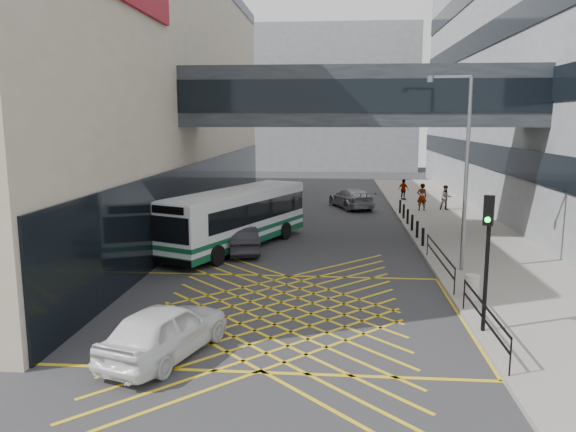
% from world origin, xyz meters
% --- Properties ---
extents(ground, '(120.00, 120.00, 0.00)m').
position_xyz_m(ground, '(0.00, 0.00, 0.00)').
color(ground, '#333335').
extents(building_whsmith, '(24.17, 42.00, 16.00)m').
position_xyz_m(building_whsmith, '(-17.98, 16.00, 8.00)').
color(building_whsmith, '#BCAD92').
rests_on(building_whsmith, ground).
extents(building_far, '(28.00, 16.00, 18.00)m').
position_xyz_m(building_far, '(-2.00, 60.00, 9.00)').
color(building_far, gray).
rests_on(building_far, ground).
extents(skybridge, '(20.00, 4.10, 3.00)m').
position_xyz_m(skybridge, '(3.00, 12.00, 7.50)').
color(skybridge, '#2B3035').
rests_on(skybridge, ground).
extents(pavement, '(6.00, 54.00, 0.16)m').
position_xyz_m(pavement, '(9.00, 15.00, 0.08)').
color(pavement, gray).
rests_on(pavement, ground).
extents(box_junction, '(12.00, 9.00, 0.01)m').
position_xyz_m(box_junction, '(0.00, 0.00, 0.00)').
color(box_junction, gold).
rests_on(box_junction, ground).
extents(bus, '(6.26, 10.44, 2.90)m').
position_xyz_m(bus, '(-3.01, 9.53, 1.56)').
color(bus, silver).
rests_on(bus, ground).
extents(car_white, '(3.34, 5.11, 1.51)m').
position_xyz_m(car_white, '(-2.70, -3.69, 0.75)').
color(car_white, white).
rests_on(car_white, ground).
extents(car_dark, '(2.59, 4.41, 1.30)m').
position_xyz_m(car_dark, '(-2.60, 8.40, 0.65)').
color(car_dark, black).
rests_on(car_dark, ground).
extents(car_silver, '(3.70, 5.40, 1.55)m').
position_xyz_m(car_silver, '(3.06, 23.03, 0.77)').
color(car_silver, gray).
rests_on(car_silver, ground).
extents(traffic_light, '(0.34, 0.48, 4.09)m').
position_xyz_m(traffic_light, '(6.23, -1.58, 2.82)').
color(traffic_light, black).
rests_on(traffic_light, pavement).
extents(street_lamp, '(1.80, 0.55, 7.94)m').
position_xyz_m(street_lamp, '(6.98, 5.52, 4.69)').
color(street_lamp, slate).
rests_on(street_lamp, pavement).
extents(litter_bin, '(0.50, 0.50, 0.86)m').
position_xyz_m(litter_bin, '(6.66, 1.59, 0.59)').
color(litter_bin, '#ADA89E').
rests_on(litter_bin, pavement).
extents(kerb_railings, '(0.05, 12.54, 1.00)m').
position_xyz_m(kerb_railings, '(6.15, 1.78, 0.88)').
color(kerb_railings, black).
rests_on(kerb_railings, pavement).
extents(bollards, '(0.14, 10.14, 0.90)m').
position_xyz_m(bollards, '(6.25, 15.00, 0.61)').
color(bollards, black).
rests_on(bollards, pavement).
extents(pedestrian_a, '(0.81, 0.62, 1.88)m').
position_xyz_m(pedestrian_a, '(7.87, 21.36, 1.10)').
color(pedestrian_a, gray).
rests_on(pedestrian_a, pavement).
extents(pedestrian_b, '(0.88, 0.57, 1.72)m').
position_xyz_m(pedestrian_b, '(9.56, 21.65, 1.02)').
color(pedestrian_b, gray).
rests_on(pedestrian_b, pavement).
extents(pedestrian_c, '(1.01, 0.98, 1.61)m').
position_xyz_m(pedestrian_c, '(7.25, 26.60, 0.97)').
color(pedestrian_c, gray).
rests_on(pedestrian_c, pavement).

